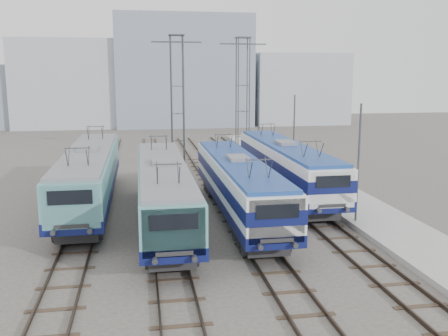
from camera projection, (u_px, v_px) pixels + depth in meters
ground at (212, 246)px, 25.35m from camera, size 160.00×160.00×0.00m
platform at (341, 197)px, 34.74m from camera, size 4.00×70.00×0.30m
locomotive_far_left at (89, 173)px, 31.98m from camera, size 2.95×18.63×3.51m
locomotive_center_left at (163, 188)px, 28.21m from camera, size 2.81×17.74×3.34m
locomotive_center_right at (238, 182)px, 29.76m from camera, size 2.77×17.49×3.29m
locomotive_far_right at (286, 164)px, 35.57m from camera, size 2.85×18.03×3.39m
catenary_tower_west at (177, 96)px, 45.43m from camera, size 4.50×1.20×12.00m
catenary_tower_east at (243, 94)px, 48.43m from camera, size 4.50×1.20×12.00m
mast_front at (358, 166)px, 28.04m from camera, size 0.12×0.12×7.00m
mast_mid at (294, 139)px, 39.67m from camera, size 0.12×0.12×7.00m
mast_rear at (259, 124)px, 51.30m from camera, size 0.12×0.12×7.00m
building_west at (74, 84)px, 81.82m from camera, size 18.00×12.00×14.00m
building_center at (183, 71)px, 84.40m from camera, size 22.00×14.00×18.00m
building_east at (296, 89)px, 88.24m from camera, size 16.00×12.00×12.00m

